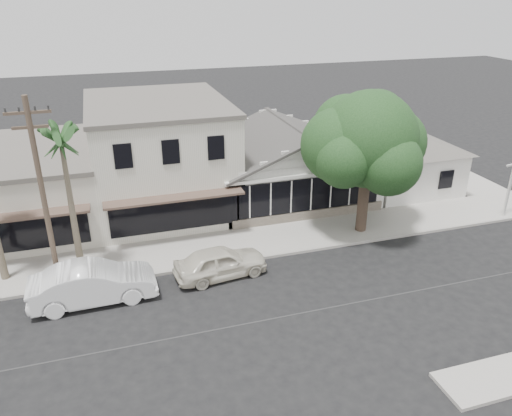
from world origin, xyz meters
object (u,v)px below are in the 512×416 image
object	(u,v)px
utility_pole	(43,194)
car_1	(93,283)
car_0	(220,262)
shade_tree	(365,141)

from	to	relation	value
utility_pole	car_1	world-z (taller)	utility_pole
car_0	shade_tree	size ratio (longest dim) A/B	0.55
utility_pole	car_1	xyz separation A→B (m)	(1.55, -1.54, -3.89)
utility_pole	car_1	bearing A→B (deg)	-44.81
car_0	shade_tree	bearing A→B (deg)	-81.08
car_1	car_0	bearing A→B (deg)	-87.85
car_1	shade_tree	distance (m)	15.51
car_0	car_1	world-z (taller)	car_1
utility_pole	car_0	size ratio (longest dim) A/B	2.00
car_0	utility_pole	bearing A→B (deg)	74.02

